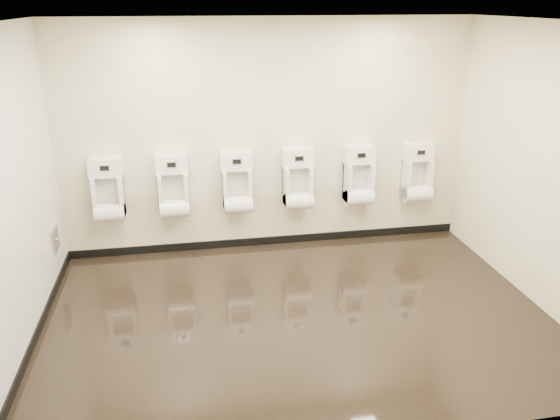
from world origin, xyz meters
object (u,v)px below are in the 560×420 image
at_px(urinal_1, 174,190).
at_px(access_panel, 55,239).
at_px(urinal_4, 359,180).
at_px(urinal_5, 417,177).
at_px(urinal_3, 298,183).
at_px(urinal_2, 237,187).
at_px(urinal_0, 108,194).

bearing_deg(urinal_1, access_panel, -162.16).
relative_size(urinal_4, urinal_5, 1.00).
relative_size(urinal_1, urinal_3, 1.00).
relative_size(access_panel, urinal_4, 0.34).
bearing_deg(access_panel, urinal_2, 11.50).
bearing_deg(urinal_1, urinal_2, 0.00).
height_order(urinal_2, urinal_4, same).
bearing_deg(urinal_1, urinal_3, 0.00).
relative_size(urinal_2, urinal_4, 1.00).
xyz_separation_m(urinal_2, urinal_3, (0.75, 0.00, 0.00)).
bearing_deg(access_panel, urinal_0, 37.06).
relative_size(access_panel, urinal_5, 0.34).
relative_size(urinal_3, urinal_4, 1.00).
bearing_deg(urinal_4, urinal_5, 0.00).
bearing_deg(urinal_5, urinal_3, 180.00).
bearing_deg(urinal_5, access_panel, -174.52).
relative_size(urinal_0, urinal_5, 1.00).
xyz_separation_m(access_panel, urinal_3, (2.82, 0.42, 0.35)).
bearing_deg(urinal_5, urinal_4, 180.00).
xyz_separation_m(urinal_3, urinal_5, (1.56, 0.00, 0.00)).
height_order(urinal_0, urinal_1, same).
distance_m(urinal_0, urinal_2, 1.51).
relative_size(urinal_2, urinal_3, 1.00).
relative_size(access_panel, urinal_0, 0.34).
bearing_deg(urinal_3, urinal_0, 180.00).
distance_m(access_panel, urinal_3, 2.87).
bearing_deg(urinal_2, urinal_5, 0.00).
height_order(urinal_1, urinal_4, same).
relative_size(urinal_0, urinal_2, 1.00).
bearing_deg(urinal_2, urinal_0, 180.00).
bearing_deg(urinal_4, urinal_1, 180.00).
bearing_deg(urinal_5, urinal_2, 180.00).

